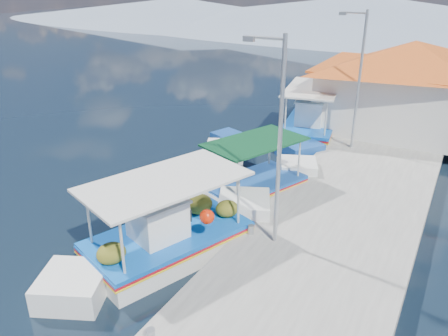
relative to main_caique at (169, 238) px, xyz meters
The scene contains 10 objects.
ground 1.94m from the main_caique, 163.74° to the right, with size 160.00×160.00×0.00m, color black.
quay 6.85m from the main_caique, 53.14° to the left, with size 5.00×44.00×0.50m, color #A2A198.
bollards 5.14m from the main_caique, 67.01° to the left, with size 0.20×17.20×0.30m.
main_caique is the anchor object (origin of this frame).
caique_green_canopy 4.74m from the main_caique, 82.60° to the left, with size 3.64×6.30×2.54m.
caique_blue_hull 7.15m from the main_caique, 104.87° to the left, with size 3.26×5.31×1.04m.
caique_far 12.26m from the main_caique, 88.90° to the left, with size 3.40×8.21×2.92m.
harbor_building 15.30m from the main_caique, 73.09° to the left, with size 10.49×10.49×4.40m.
lamp_post_near 4.53m from the main_caique, 28.55° to the left, with size 1.21×0.14×6.00m.
lamp_post_far 11.32m from the main_caique, 75.48° to the left, with size 1.21×0.14×6.00m.
Camera 1 is at (8.83, -8.85, 7.87)m, focal length 36.26 mm.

